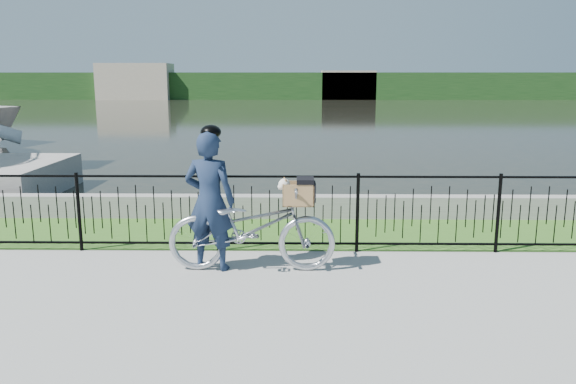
{
  "coord_description": "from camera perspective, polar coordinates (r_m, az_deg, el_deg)",
  "views": [
    {
      "loc": [
        0.12,
        -6.19,
        2.47
      ],
      "look_at": [
        0.02,
        1.0,
        1.0
      ],
      "focal_mm": 35.0,
      "sensor_mm": 36.0,
      "label": 1
    }
  ],
  "objects": [
    {
      "name": "ground",
      "position": [
        6.67,
        -0.27,
        -10.2
      ],
      "size": [
        120.0,
        120.0,
        0.0
      ],
      "primitive_type": "plane",
      "color": "gray",
      "rests_on": "ground"
    },
    {
      "name": "grass_strip",
      "position": [
        9.13,
        0.04,
        -4.11
      ],
      "size": [
        60.0,
        2.0,
        0.01
      ],
      "primitive_type": "cube",
      "color": "#345F1E",
      "rests_on": "ground"
    },
    {
      "name": "water",
      "position": [
        39.27,
        0.65,
        7.97
      ],
      "size": [
        120.0,
        120.0,
        0.0
      ],
      "primitive_type": "plane",
      "color": "black",
      "rests_on": "ground"
    },
    {
      "name": "quay_wall",
      "position": [
        10.05,
        0.12,
        -1.49
      ],
      "size": [
        60.0,
        0.3,
        0.4
      ],
      "primitive_type": "cube",
      "color": "gray",
      "rests_on": "ground"
    },
    {
      "name": "fence",
      "position": [
        8.02,
        -0.06,
        -2.11
      ],
      "size": [
        14.0,
        0.06,
        1.15
      ],
      "primitive_type": null,
      "color": "black",
      "rests_on": "ground"
    },
    {
      "name": "far_treeline",
      "position": [
        66.2,
        0.73,
        10.73
      ],
      "size": [
        120.0,
        6.0,
        3.0
      ],
      "primitive_type": "cube",
      "color": "#1F431A",
      "rests_on": "ground"
    },
    {
      "name": "far_building_left",
      "position": [
        66.7,
        -15.22,
        10.78
      ],
      "size": [
        8.0,
        4.0,
        4.0
      ],
      "primitive_type": "cube",
      "color": "#A69A85",
      "rests_on": "ground"
    },
    {
      "name": "far_building_right",
      "position": [
        64.96,
        6.12,
        10.74
      ],
      "size": [
        6.0,
        3.0,
        3.2
      ],
      "primitive_type": "cube",
      "color": "#A69A85",
      "rests_on": "ground"
    },
    {
      "name": "bicycle_rig",
      "position": [
        7.27,
        -3.63,
        -3.58
      ],
      "size": [
        2.16,
        0.75,
        1.24
      ],
      "color": "#A8ACB5",
      "rests_on": "ground"
    },
    {
      "name": "cyclist",
      "position": [
        7.28,
        -7.96,
        -0.76
      ],
      "size": [
        0.73,
        0.55,
        1.89
      ],
      "color": "#152139",
      "rests_on": "ground"
    }
  ]
}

